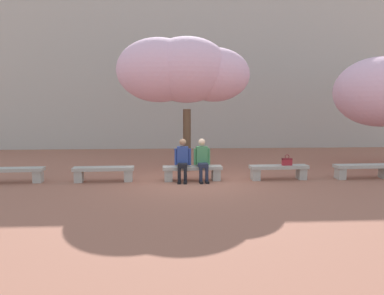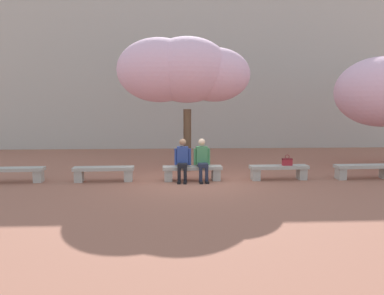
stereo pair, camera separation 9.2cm
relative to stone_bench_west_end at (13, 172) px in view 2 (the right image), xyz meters
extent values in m
plane|color=#9E604C|center=(5.37, 0.00, -0.30)|extent=(100.00, 100.00, 0.00)
cube|color=#B7B2A8|center=(5.37, 10.16, 3.76)|extent=(28.00, 4.00, 8.13)
cube|color=#ADA89E|center=(0.00, 0.00, 0.10)|extent=(1.82, 0.49, 0.10)
cube|color=#ADA89E|center=(0.73, 0.03, -0.13)|extent=(0.25, 0.35, 0.35)
cube|color=#ADA89E|center=(2.69, 0.00, 0.10)|extent=(1.82, 0.49, 0.10)
cube|color=#ADA89E|center=(1.95, -0.03, -0.13)|extent=(0.25, 0.35, 0.35)
cube|color=#ADA89E|center=(3.42, 0.03, -0.13)|extent=(0.25, 0.35, 0.35)
cube|color=#ADA89E|center=(5.37, 0.00, 0.10)|extent=(1.82, 0.49, 0.10)
cube|color=#ADA89E|center=(4.64, -0.03, -0.13)|extent=(0.25, 0.35, 0.35)
cube|color=#ADA89E|center=(6.11, 0.03, -0.13)|extent=(0.25, 0.35, 0.35)
cube|color=#ADA89E|center=(8.06, 0.00, 0.10)|extent=(1.82, 0.49, 0.10)
cube|color=#ADA89E|center=(7.32, -0.03, -0.13)|extent=(0.25, 0.35, 0.35)
cube|color=#ADA89E|center=(8.79, 0.03, -0.13)|extent=(0.25, 0.35, 0.35)
cube|color=#ADA89E|center=(10.74, 0.00, 0.10)|extent=(1.82, 0.49, 0.10)
cube|color=#ADA89E|center=(10.01, -0.03, -0.13)|extent=(0.25, 0.35, 0.35)
cube|color=black|center=(4.96, -0.41, -0.27)|extent=(0.12, 0.23, 0.06)
cylinder|color=black|center=(4.96, -0.35, -0.06)|extent=(0.10, 0.10, 0.42)
cube|color=black|center=(5.14, -0.43, -0.27)|extent=(0.12, 0.23, 0.06)
cylinder|color=black|center=(5.14, -0.37, -0.06)|extent=(0.10, 0.10, 0.42)
cube|color=black|center=(5.06, -0.18, 0.21)|extent=(0.31, 0.42, 0.12)
cube|color=#2D4289|center=(5.08, 0.04, 0.48)|extent=(0.36, 0.24, 0.54)
sphere|color=#A37556|center=(5.08, 0.04, 0.88)|extent=(0.21, 0.21, 0.21)
cylinder|color=#2D4289|center=(4.87, 0.04, 0.44)|extent=(0.09, 0.09, 0.50)
cylinder|color=#2D4289|center=(5.29, 0.00, 0.44)|extent=(0.09, 0.09, 0.50)
cube|color=black|center=(5.61, -0.43, -0.27)|extent=(0.12, 0.23, 0.06)
cylinder|color=#23283D|center=(5.60, -0.37, -0.06)|extent=(0.10, 0.10, 0.42)
cube|color=black|center=(5.79, -0.41, -0.27)|extent=(0.12, 0.23, 0.06)
cylinder|color=#23283D|center=(5.78, -0.35, -0.06)|extent=(0.10, 0.10, 0.42)
cube|color=#23283D|center=(5.68, -0.18, 0.21)|extent=(0.31, 0.42, 0.12)
cube|color=#428451|center=(5.66, 0.04, 0.48)|extent=(0.36, 0.24, 0.54)
sphere|color=beige|center=(5.66, 0.04, 0.88)|extent=(0.21, 0.21, 0.21)
cylinder|color=#428451|center=(5.45, 0.00, 0.44)|extent=(0.09, 0.09, 0.50)
cylinder|color=#428451|center=(5.87, 0.04, 0.44)|extent=(0.09, 0.09, 0.50)
cube|color=#A3232D|center=(8.30, -0.01, 0.26)|extent=(0.30, 0.14, 0.22)
cube|color=maroon|center=(8.30, -0.02, 0.35)|extent=(0.30, 0.15, 0.04)
torus|color=maroon|center=(8.30, -0.01, 0.42)|extent=(0.14, 0.02, 0.14)
cylinder|color=#473323|center=(5.28, 1.75, 0.77)|extent=(0.27, 0.27, 2.16)
ellipsoid|color=#EFB7D1|center=(5.28, 1.75, 3.18)|extent=(2.97, 2.93, 2.22)
ellipsoid|color=#EFB7D1|center=(4.34, 1.70, 3.17)|extent=(2.88, 2.62, 2.16)
ellipsoid|color=#EFB7D1|center=(6.23, 1.81, 3.03)|extent=(2.46, 2.32, 1.85)
ellipsoid|color=#EFB7D1|center=(12.47, 2.25, 2.47)|extent=(3.42, 2.97, 2.56)
camera|label=1|loc=(4.71, -11.25, 2.06)|focal=35.00mm
camera|label=2|loc=(4.80, -11.26, 2.06)|focal=35.00mm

